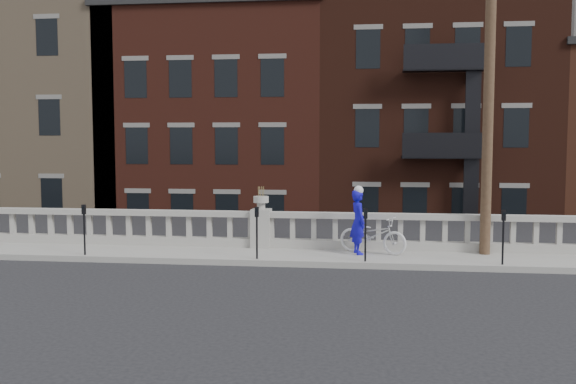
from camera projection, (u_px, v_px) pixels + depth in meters
name	position (u px, v px, depth m)	size (l,w,h in m)	color
ground	(233.00, 283.00, 14.59)	(120.00, 120.00, 0.00)	black
sidewalk	(256.00, 256.00, 17.55)	(32.00, 2.20, 0.15)	gray
balustrade	(261.00, 230.00, 18.44)	(28.00, 0.34, 1.03)	gray
planter_pedestal	(261.00, 224.00, 18.43)	(0.55, 0.55, 1.76)	gray
lower_level	(325.00, 149.00, 37.09)	(80.00, 44.00, 20.80)	#605E59
utility_pole	(489.00, 64.00, 16.95)	(1.60, 0.28, 10.00)	#422D1E
parking_meter_b	(84.00, 224.00, 17.19)	(0.10, 0.09, 1.36)	black
parking_meter_c	(257.00, 227.00, 16.61)	(0.10, 0.09, 1.36)	black
parking_meter_d	(365.00, 228.00, 16.27)	(0.10, 0.09, 1.36)	black
parking_meter_e	(503.00, 231.00, 15.85)	(0.10, 0.09, 1.36)	black
bicycle	(373.00, 235.00, 17.46)	(0.67, 1.91, 1.00)	silver
cyclist	(358.00, 222.00, 17.32)	(0.64, 0.42, 1.75)	#120CB8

